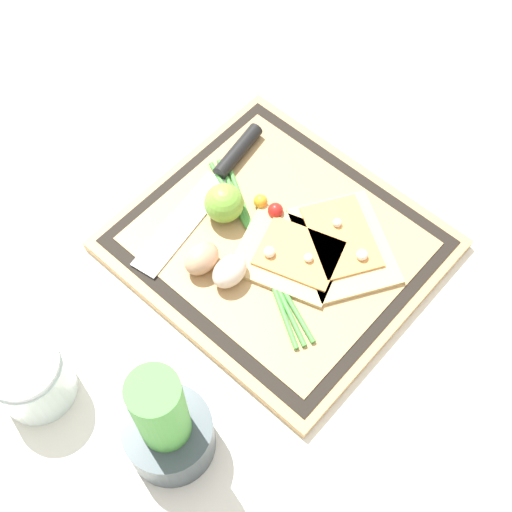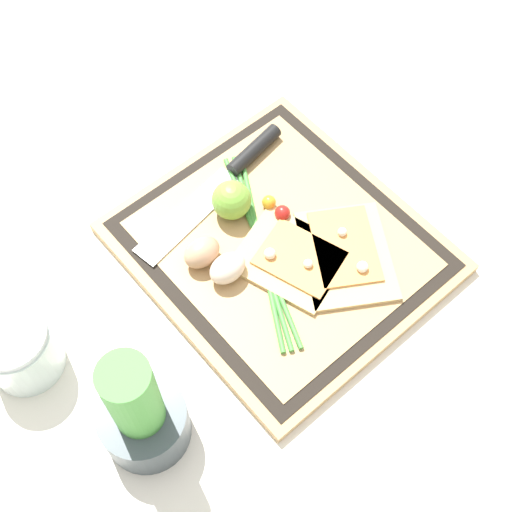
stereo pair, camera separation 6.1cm
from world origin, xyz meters
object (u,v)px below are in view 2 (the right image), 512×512
Objects in this scene: pizza_slice_near at (346,253)px; cherry_tomato_yellow at (269,202)px; cherry_tomato_red at (282,213)px; egg_brown at (202,253)px; pizza_slice_far at (292,258)px; lime at (232,200)px; knife at (234,170)px; egg_pink at (227,268)px; sauce_jar at (21,351)px; herb_pot at (141,414)px.

pizza_slice_near is 9.68× the size of cherry_tomato_yellow.
egg_brown is at bearing 81.41° from cherry_tomato_red.
lime is (0.12, 0.01, 0.02)m from pizza_slice_far.
egg_pink is at bearing 137.27° from knife.
sauce_jar is (0.08, 0.27, 0.00)m from egg_pink.
pizza_slice_near is at bearing -124.62° from pizza_slice_far.
egg_pink is 0.26× the size of herb_pot.
herb_pot reaches higher than knife.
egg_brown reaches higher than pizza_slice_near.
pizza_slice_near is 3.48× the size of lime.
sauce_jar is at bearing 71.67° from pizza_slice_far.
sauce_jar is (0.00, 0.34, -0.01)m from lime.
cherry_tomato_red is (0.02, -0.12, -0.01)m from egg_pink.
sauce_jar is at bearing 89.76° from lime.
egg_pink is at bearing 112.57° from cherry_tomato_yellow.
pizza_slice_far is 0.84× the size of herb_pot.
lime reaches higher than cherry_tomato_red.
egg_brown is 0.24m from herb_pot.
pizza_slice_far is 0.12m from lime.
cherry_tomato_red is 0.39m from sauce_jar.
egg_pink is 2.37× the size of cherry_tomato_red.
egg_brown is (-0.08, 0.13, 0.01)m from knife.
cherry_tomato_yellow is (0.13, 0.03, 0.00)m from pizza_slice_near.
pizza_slice_far is at bearing -78.73° from herb_pot.
pizza_slice_far reaches higher than knife.
herb_pot is at bearing 121.84° from lime.
pizza_slice_near is 0.08m from pizza_slice_far.
egg_pink reaches higher than pizza_slice_near.
cherry_tomato_red is 0.23× the size of sauce_jar.
sauce_jar is (0.03, 0.39, 0.01)m from cherry_tomato_yellow.
cherry_tomato_red is at bearing -98.17° from sauce_jar.
cherry_tomato_red is (0.10, 0.03, 0.01)m from pizza_slice_near.
egg_pink is (0.04, 0.08, 0.01)m from pizza_slice_far.
egg_brown is 0.56× the size of sauce_jar.
sauce_jar is (0.17, 0.06, -0.03)m from herb_pot.
herb_pot is at bearing 101.27° from pizza_slice_far.
cherry_tomato_red is at bearing -175.93° from cherry_tomato_yellow.
cherry_tomato_red is (-0.10, -0.00, 0.00)m from knife.
egg_brown is at bearing 48.84° from pizza_slice_far.
lime is (0.16, 0.07, 0.02)m from pizza_slice_near.
knife is 0.07m from lime.
pizza_slice_far is 0.09m from egg_pink.
sauce_jar is at bearing 20.05° from herb_pot.
egg_pink is (-0.13, 0.12, 0.01)m from knife.
lime is 0.28× the size of herb_pot.
herb_pot is (-0.01, 0.35, 0.05)m from pizza_slice_near.
sauce_jar is at bearing 74.03° from egg_pink.
pizza_slice_far is 0.12m from egg_brown.
pizza_slice_near is 0.21m from knife.
cherry_tomato_yellow is at bearing 4.07° from cherry_tomato_red.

